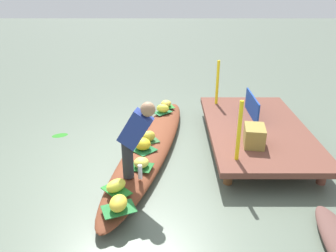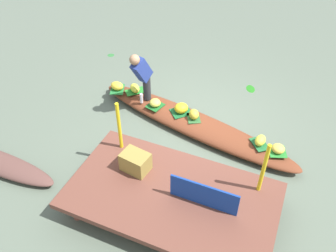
% 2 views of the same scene
% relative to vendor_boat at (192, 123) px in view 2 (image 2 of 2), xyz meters
% --- Properties ---
extents(canal_water, '(40.00, 40.00, 0.00)m').
position_rel_vendor_boat_xyz_m(canal_water, '(0.00, 0.00, -0.13)').
color(canal_water, '#5B6858').
rests_on(canal_water, ground).
extents(dock_platform, '(3.20, 1.80, 0.38)m').
position_rel_vendor_boat_xyz_m(dock_platform, '(-0.37, 1.97, 0.20)').
color(dock_platform, brown).
rests_on(dock_platform, ground).
extents(vendor_boat, '(4.54, 1.66, 0.25)m').
position_rel_vendor_boat_xyz_m(vendor_boat, '(0.00, 0.00, 0.00)').
color(vendor_boat, brown).
rests_on(vendor_boat, ground).
extents(leaf_mat_0, '(0.37, 0.39, 0.01)m').
position_rel_vendor_boat_xyz_m(leaf_mat_0, '(0.85, -0.08, 0.13)').
color(leaf_mat_0, '#1C6025').
rests_on(leaf_mat_0, vendor_boat).
extents(banana_bunch_0, '(0.32, 0.32, 0.15)m').
position_rel_vendor_boat_xyz_m(banana_bunch_0, '(0.85, -0.08, 0.21)').
color(banana_bunch_0, '#EADE51').
rests_on(banana_bunch_0, vendor_boat).
extents(leaf_mat_1, '(0.46, 0.46, 0.01)m').
position_rel_vendor_boat_xyz_m(leaf_mat_1, '(1.47, -0.37, 0.13)').
color(leaf_mat_1, '#26802C').
rests_on(leaf_mat_1, vendor_boat).
extents(banana_bunch_1, '(0.34, 0.34, 0.16)m').
position_rel_vendor_boat_xyz_m(banana_bunch_1, '(1.47, -0.37, 0.21)').
color(banana_bunch_1, yellow).
rests_on(banana_bunch_1, vendor_boat).
extents(leaf_mat_2, '(0.37, 0.41, 0.01)m').
position_rel_vendor_boat_xyz_m(leaf_mat_2, '(-0.02, -0.01, 0.13)').
color(leaf_mat_2, '#2E6231').
rests_on(leaf_mat_2, vendor_boat).
extents(banana_bunch_2, '(0.29, 0.30, 0.19)m').
position_rel_vendor_boat_xyz_m(banana_bunch_2, '(-0.02, -0.01, 0.23)').
color(banana_bunch_2, gold).
rests_on(banana_bunch_2, vendor_boat).
extents(leaf_mat_3, '(0.42, 0.49, 0.01)m').
position_rel_vendor_boat_xyz_m(leaf_mat_3, '(1.86, -0.29, 0.13)').
color(leaf_mat_3, '#237434').
rests_on(leaf_mat_3, vendor_boat).
extents(banana_bunch_3, '(0.31, 0.25, 0.18)m').
position_rel_vendor_boat_xyz_m(banana_bunch_3, '(1.86, -0.29, 0.22)').
color(banana_bunch_3, yellow).
rests_on(banana_bunch_3, vendor_boat).
extents(leaf_mat_4, '(0.39, 0.40, 0.01)m').
position_rel_vendor_boat_xyz_m(leaf_mat_4, '(-1.70, 0.29, 0.13)').
color(leaf_mat_4, '#288230').
rests_on(leaf_mat_4, vendor_boat).
extents(banana_bunch_4, '(0.32, 0.31, 0.15)m').
position_rel_vendor_boat_xyz_m(banana_bunch_4, '(-1.70, 0.29, 0.20)').
color(banana_bunch_4, '#F9CE4D').
rests_on(banana_bunch_4, vendor_boat).
extents(leaf_mat_5, '(0.42, 0.44, 0.01)m').
position_rel_vendor_boat_xyz_m(leaf_mat_5, '(-1.37, 0.22, 0.13)').
color(leaf_mat_5, '#206534').
rests_on(leaf_mat_5, vendor_boat).
extents(banana_bunch_5, '(0.22, 0.29, 0.18)m').
position_rel_vendor_boat_xyz_m(banana_bunch_5, '(-1.37, 0.22, 0.22)').
color(banana_bunch_5, yellow).
rests_on(banana_bunch_5, vendor_boat).
extents(leaf_mat_6, '(0.52, 0.52, 0.01)m').
position_rel_vendor_boat_xyz_m(leaf_mat_6, '(0.28, -0.09, 0.13)').
color(leaf_mat_6, '#195E2D').
rests_on(leaf_mat_6, vendor_boat).
extents(banana_bunch_6, '(0.38, 0.38, 0.20)m').
position_rel_vendor_boat_xyz_m(banana_bunch_6, '(0.28, -0.09, 0.23)').
color(banana_bunch_6, yellow).
rests_on(banana_bunch_6, vendor_boat).
extents(vendor_person, '(0.28, 0.55, 1.18)m').
position_rel_vendor_boat_xyz_m(vendor_person, '(1.14, -0.12, 0.81)').
color(vendor_person, '#28282D').
rests_on(vendor_person, vendor_boat).
extents(water_bottle, '(0.06, 0.06, 0.22)m').
position_rel_vendor_boat_xyz_m(water_bottle, '(1.16, -0.07, 0.24)').
color(water_bottle, silver).
rests_on(water_bottle, vendor_boat).
extents(market_banner, '(1.03, 0.03, 0.42)m').
position_rel_vendor_boat_xyz_m(market_banner, '(-0.87, 1.97, 0.47)').
color(market_banner, navy).
rests_on(market_banner, dock_platform).
extents(railing_post_west, '(0.06, 0.06, 0.95)m').
position_rel_vendor_boat_xyz_m(railing_post_west, '(-1.57, 1.37, 0.73)').
color(railing_post_west, yellow).
rests_on(railing_post_west, dock_platform).
extents(railing_post_east, '(0.06, 0.06, 0.95)m').
position_rel_vendor_boat_xyz_m(railing_post_east, '(0.83, 1.37, 0.73)').
color(railing_post_east, yellow).
rests_on(railing_post_east, dock_platform).
extents(produce_crate, '(0.48, 0.38, 0.33)m').
position_rel_vendor_boat_xyz_m(produce_crate, '(0.36, 1.74, 0.42)').
color(produce_crate, olive).
rests_on(produce_crate, dock_platform).
extents(drifting_plant_0, '(0.23, 0.23, 0.01)m').
position_rel_vendor_boat_xyz_m(drifting_plant_0, '(3.01, -1.92, -0.12)').
color(drifting_plant_0, '#2F7035').
rests_on(drifting_plant_0, ground).
extents(drifting_plant_1, '(0.30, 0.36, 0.01)m').
position_rel_vendor_boat_xyz_m(drifting_plant_1, '(-0.77, -1.84, -0.12)').
color(drifting_plant_1, '#22761B').
rests_on(drifting_plant_1, ground).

